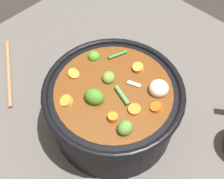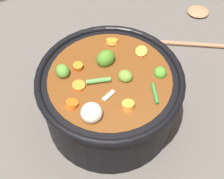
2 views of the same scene
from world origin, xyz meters
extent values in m
plane|color=#514C47|center=(0.00, 0.00, 0.00)|extent=(1.10, 1.10, 0.00)
cylinder|color=black|center=(0.00, 0.00, 0.07)|extent=(0.30, 0.30, 0.15)
torus|color=black|center=(0.00, 0.00, 0.15)|extent=(0.32, 0.32, 0.02)
cylinder|color=brown|center=(0.00, 0.00, 0.08)|extent=(0.26, 0.26, 0.14)
ellipsoid|color=#498A28|center=(-0.04, -0.10, 0.15)|extent=(0.04, 0.04, 0.03)
ellipsoid|color=olive|center=(-0.01, -0.03, 0.16)|extent=(0.04, 0.04, 0.02)
ellipsoid|color=#51832F|center=(0.05, 0.08, 0.16)|extent=(0.03, 0.03, 0.03)
ellipsoid|color=#437622|center=(0.05, -0.01, 0.16)|extent=(0.05, 0.05, 0.04)
cylinder|color=orange|center=(-0.03, 0.10, 0.15)|extent=(0.04, 0.04, 0.02)
cylinder|color=orange|center=(0.01, 0.07, 0.15)|extent=(0.03, 0.03, 0.01)
cylinder|color=orange|center=(0.03, -0.10, 0.15)|extent=(0.04, 0.04, 0.02)
cylinder|color=orange|center=(-0.08, 0.00, 0.15)|extent=(0.03, 0.03, 0.02)
cylinder|color=orange|center=(0.05, 0.05, 0.15)|extent=(0.03, 0.03, 0.02)
cylinder|color=orange|center=(0.09, -0.05, 0.15)|extent=(0.04, 0.04, 0.02)
ellipsoid|color=beige|center=(-0.07, 0.07, 0.16)|extent=(0.06, 0.06, 0.04)
cylinder|color=#508840|center=(0.00, 0.03, 0.16)|extent=(0.02, 0.05, 0.01)
cylinder|color=#317934|center=(-0.08, -0.06, 0.15)|extent=(0.05, 0.02, 0.01)
cube|color=beige|center=(-0.04, 0.02, 0.15)|extent=(0.02, 0.03, 0.01)
ellipsoid|color=#956947|center=(0.22, -0.42, 0.01)|extent=(0.09, 0.09, 0.01)
cylinder|color=#956947|center=(0.10, -0.34, 0.01)|extent=(0.14, 0.22, 0.01)
camera|label=1|loc=(0.26, 0.25, 0.65)|focal=44.51mm
camera|label=2|loc=(-0.39, 0.19, 0.69)|focal=52.61mm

